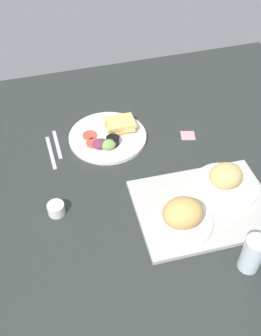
# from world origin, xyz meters

# --- Properties ---
(ground_plane) EXTENTS (1.90, 1.50, 0.03)m
(ground_plane) POSITION_xyz_m (0.00, 0.00, -0.01)
(ground_plane) COLOR #282D2B
(serving_tray) EXTENTS (0.46, 0.35, 0.02)m
(serving_tray) POSITION_xyz_m (-0.17, 0.24, 0.01)
(serving_tray) COLOR #B2B2AD
(serving_tray) RESTS_ON ground_plane
(bread_plate_near) EXTENTS (0.22, 0.22, 0.09)m
(bread_plate_near) POSITION_xyz_m (-0.27, 0.19, 0.05)
(bread_plate_near) COLOR white
(bread_plate_near) RESTS_ON serving_tray
(bread_plate_far) EXTENTS (0.19, 0.19, 0.10)m
(bread_plate_far) POSITION_xyz_m (-0.07, 0.29, 0.06)
(bread_plate_far) COLOR white
(bread_plate_far) RESTS_ON serving_tray
(plate_with_salad) EXTENTS (0.31, 0.31, 0.05)m
(plate_with_salad) POSITION_xyz_m (0.04, -0.19, 0.02)
(plate_with_salad) COLOR white
(plate_with_salad) RESTS_ON ground_plane
(drinking_glass) EXTENTS (0.06, 0.06, 0.13)m
(drinking_glass) POSITION_xyz_m (-0.21, 0.48, 0.06)
(drinking_glass) COLOR silver
(drinking_glass) RESTS_ON ground_plane
(espresso_cup) EXTENTS (0.06, 0.06, 0.04)m
(espresso_cup) POSITION_xyz_m (0.30, 0.12, 0.02)
(espresso_cup) COLOR silver
(espresso_cup) RESTS_ON ground_plane
(fork) EXTENTS (0.02, 0.17, 0.01)m
(fork) POSITION_xyz_m (0.25, -0.21, 0.00)
(fork) COLOR #B7B7BC
(fork) RESTS_ON ground_plane
(knife) EXTENTS (0.02, 0.19, 0.01)m
(knife) POSITION_xyz_m (0.28, -0.17, 0.00)
(knife) COLOR #B7B7BC
(knife) RESTS_ON ground_plane
(sticky_note) EXTENTS (0.07, 0.07, 0.00)m
(sticky_note) POSITION_xyz_m (-0.27, -0.12, 0.00)
(sticky_note) COLOR pink
(sticky_note) RESTS_ON ground_plane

